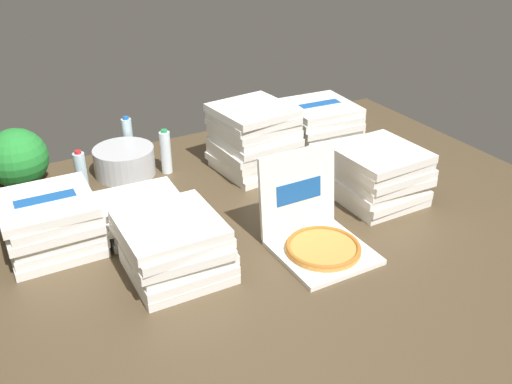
# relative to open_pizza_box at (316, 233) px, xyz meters

# --- Properties ---
(ground_plane) EXTENTS (3.20, 2.40, 0.02)m
(ground_plane) POSITION_rel_open_pizza_box_xyz_m (-0.15, 0.25, -0.09)
(ground_plane) COLOR #4C3D28
(open_pizza_box) EXTENTS (0.38, 0.43, 0.40)m
(open_pizza_box) POSITION_rel_open_pizza_box_xyz_m (0.00, 0.00, 0.00)
(open_pizza_box) COLOR white
(open_pizza_box) RESTS_ON ground_plane
(pizza_stack_left_near) EXTENTS (0.44, 0.44, 0.36)m
(pizza_stack_left_near) POSITION_rel_open_pizza_box_xyz_m (0.15, 0.82, 0.11)
(pizza_stack_left_near) COLOR white
(pizza_stack_left_near) RESTS_ON ground_plane
(pizza_stack_center_far) EXTENTS (0.42, 0.41, 0.12)m
(pizza_stack_center_far) POSITION_rel_open_pizza_box_xyz_m (-0.58, 0.56, -0.02)
(pizza_stack_center_far) COLOR white
(pizza_stack_center_far) RESTS_ON ground_plane
(pizza_stack_left_mid) EXTENTS (0.42, 0.41, 0.28)m
(pizza_stack_left_mid) POSITION_rel_open_pizza_box_xyz_m (0.51, 0.20, 0.07)
(pizza_stack_left_mid) COLOR white
(pizza_stack_left_mid) RESTS_ON ground_plane
(pizza_stack_left_far) EXTENTS (0.41, 0.40, 0.25)m
(pizza_stack_left_far) POSITION_rel_open_pizza_box_xyz_m (-0.99, 0.56, 0.05)
(pizza_stack_left_far) COLOR white
(pizza_stack_left_far) RESTS_ON ground_plane
(pizza_stack_center_near) EXTENTS (0.41, 0.41, 0.24)m
(pizza_stack_center_near) POSITION_rel_open_pizza_box_xyz_m (-0.60, 0.14, 0.05)
(pizza_stack_center_near) COLOR white
(pizza_stack_center_near) RESTS_ON ground_plane
(pizza_stack_right_far) EXTENTS (0.43, 0.43, 0.29)m
(pizza_stack_right_far) POSITION_rel_open_pizza_box_xyz_m (0.61, 0.86, 0.07)
(pizza_stack_right_far) COLOR white
(pizza_stack_right_far) RESTS_ON ground_plane
(ice_bucket) EXTENTS (0.33, 0.33, 0.15)m
(ice_bucket) POSITION_rel_open_pizza_box_xyz_m (-0.50, 1.11, 0.00)
(ice_bucket) COLOR #B7BABF
(ice_bucket) RESTS_ON ground_plane
(water_bottle_0) EXTENTS (0.06, 0.06, 0.25)m
(water_bottle_0) POSITION_rel_open_pizza_box_xyz_m (-0.76, 0.97, 0.04)
(water_bottle_0) COLOR silver
(water_bottle_0) RESTS_ON ground_plane
(water_bottle_1) EXTENTS (0.06, 0.06, 0.25)m
(water_bottle_1) POSITION_rel_open_pizza_box_xyz_m (-0.29, 1.02, 0.04)
(water_bottle_1) COLOR white
(water_bottle_1) RESTS_ON ground_plane
(water_bottle_2) EXTENTS (0.06, 0.06, 0.25)m
(water_bottle_2) POSITION_rel_open_pizza_box_xyz_m (-0.41, 1.30, 0.04)
(water_bottle_2) COLOR silver
(water_bottle_2) RESTS_ON ground_plane
(potted_plant) EXTENTS (0.29, 0.29, 0.40)m
(potted_plant) POSITION_rel_open_pizza_box_xyz_m (-1.04, 1.01, 0.13)
(potted_plant) COLOR #513323
(potted_plant) RESTS_ON ground_plane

